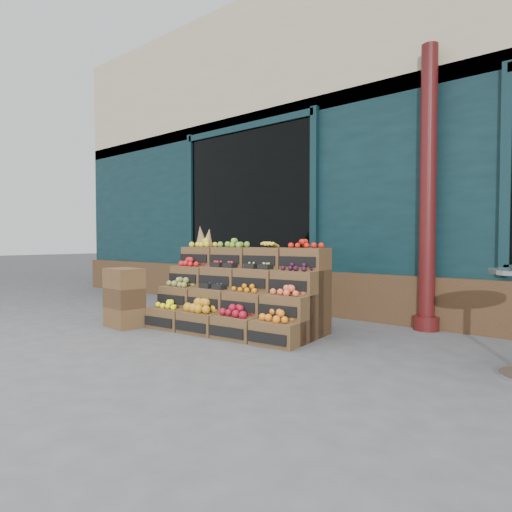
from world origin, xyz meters
The scene contains 5 objects.
ground centered at (0.00, 0.00, 0.00)m, with size 60.00×60.00×0.00m, color #4D4D50.
shop_facade centered at (0.00, 5.11, 2.40)m, with size 12.00×6.24×4.80m.
crate_display centered at (-0.48, 0.74, 0.37)m, with size 2.01×1.11×1.21m.
spare_crates centered at (-1.63, -0.01, 0.35)m, with size 0.49×0.37×0.69m.
shopkeeper centered at (-2.09, 2.66, 0.94)m, with size 0.69×0.45×1.89m, color #1A5D2A.
Camera 1 is at (2.75, -2.92, 1.01)m, focal length 30.00 mm.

